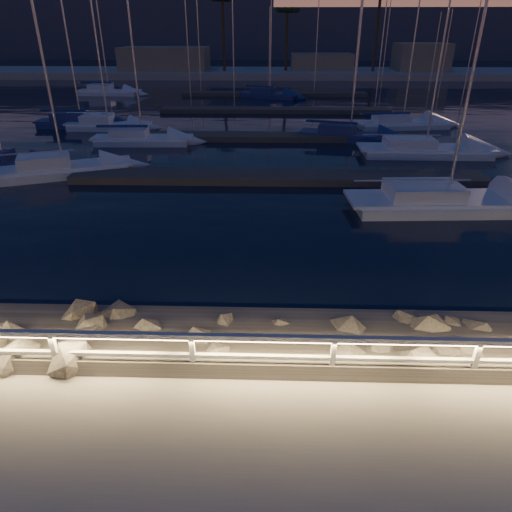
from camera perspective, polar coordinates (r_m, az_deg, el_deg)
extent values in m
plane|color=#A9A399|center=(10.31, 3.66, -14.66)|extent=(400.00, 400.00, 0.00)
cube|color=#A9A399|center=(8.68, 4.13, -26.14)|extent=(240.00, 5.00, 0.20)
cube|color=slate|center=(11.66, 3.42, -10.89)|extent=(240.00, 3.45, 1.29)
plane|color=black|center=(88.05, 2.18, 21.88)|extent=(320.00, 320.00, 0.00)
plane|color=black|center=(11.14, 3.48, -19.30)|extent=(400.00, 400.00, 0.00)
cube|color=white|center=(10.99, -23.83, -10.98)|extent=(0.11, 0.11, 1.00)
cube|color=white|center=(10.11, -7.92, -12.19)|extent=(0.11, 0.11, 1.00)
cube|color=white|center=(10.08, 9.58, -12.47)|extent=(0.11, 0.11, 1.00)
cube|color=white|center=(10.91, 25.73, -11.73)|extent=(0.11, 0.11, 1.00)
cube|color=white|center=(9.68, 3.84, -10.21)|extent=(44.00, 0.12, 0.12)
cube|color=white|center=(9.99, 3.75, -12.51)|extent=(44.00, 0.09, 0.09)
cube|color=#FBC171|center=(9.71, 3.83, -10.66)|extent=(44.00, 0.04, 0.03)
sphere|color=slate|center=(12.94, -28.01, -9.41)|extent=(0.96, 0.96, 0.96)
sphere|color=slate|center=(11.44, 25.43, -12.64)|extent=(0.77, 0.77, 0.77)
cube|color=#4F4942|center=(24.81, 2.65, 9.80)|extent=(22.00, 2.00, 0.40)
cube|color=#4F4942|center=(34.50, 2.47, 14.64)|extent=(22.00, 2.00, 0.40)
cube|color=#4F4942|center=(46.30, 2.35, 17.74)|extent=(22.00, 2.00, 0.40)
cube|color=#4F4942|center=(58.19, 2.28, 19.58)|extent=(22.00, 2.00, 0.40)
cube|color=#A9A399|center=(82.04, 2.20, 21.80)|extent=(160.00, 14.00, 1.20)
cube|color=gray|center=(83.76, -11.26, 22.83)|extent=(14.00, 8.00, 4.00)
cube|color=gray|center=(83.34, 8.18, 22.69)|extent=(10.00, 6.00, 3.00)
cube|color=gray|center=(85.43, 19.88, 22.14)|extent=(8.00, 7.00, 4.60)
cylinder|color=#463321|center=(80.11, -4.09, 25.83)|extent=(0.44, 0.44, 10.50)
cylinder|color=#463321|center=(80.79, 3.84, 25.31)|extent=(0.44, 0.44, 9.00)
cylinder|color=#463321|center=(81.41, 14.86, 25.48)|extent=(0.44, 0.44, 11.50)
cube|color=#343D50|center=(137.76, 2.14, 25.54)|extent=(220.00, 30.00, 14.00)
cube|color=#343D50|center=(159.31, -22.34, 24.67)|extent=(120.00, 25.00, 18.00)
cube|color=silver|center=(27.92, -22.78, 9.59)|extent=(7.07, 4.62, 0.57)
cube|color=silver|center=(27.82, -22.91, 10.30)|extent=(7.46, 4.52, 0.16)
cube|color=silver|center=(27.80, -24.97, 10.68)|extent=(3.06, 2.55, 0.67)
cylinder|color=#ADADB2|center=(26.97, -25.30, 22.40)|extent=(0.12, 0.12, 11.67)
cylinder|color=#ADADB2|center=(27.72, -26.15, 11.53)|extent=(3.92, 1.67, 0.08)
cube|color=navy|center=(30.77, -28.82, 9.82)|extent=(6.19, 2.39, 0.47)
cube|color=navy|center=(30.70, -28.94, 10.35)|extent=(6.68, 2.11, 0.13)
cube|color=silver|center=(22.51, 22.67, 5.80)|extent=(8.43, 3.22, 0.56)
cube|color=silver|center=(22.40, 22.82, 6.64)|extent=(9.10, 2.85, 0.15)
cube|color=silver|center=(21.84, 20.20, 7.61)|extent=(3.34, 2.25, 0.66)
cylinder|color=#ADADB2|center=(21.31, 26.61, 25.32)|extent=(0.12, 0.12, 14.40)
cylinder|color=#ADADB2|center=(21.49, 18.97, 8.94)|extent=(5.18, 0.37, 0.08)
cube|color=silver|center=(39.93, -17.92, 15.02)|extent=(6.25, 2.22, 0.53)
cube|color=silver|center=(39.87, -17.99, 15.49)|extent=(6.76, 1.92, 0.14)
cube|color=silver|center=(40.12, -19.25, 15.86)|extent=(2.45, 1.61, 0.62)
cylinder|color=#ADADB2|center=(39.29, -19.19, 23.29)|extent=(0.11, 0.11, 10.76)
cylinder|color=#ADADB2|center=(40.21, -19.95, 16.48)|extent=(3.87, 0.17, 0.08)
cube|color=silver|center=(34.12, -13.94, 13.68)|extent=(6.48, 2.37, 0.50)
cube|color=silver|center=(34.06, -14.00, 14.20)|extent=(7.01, 2.07, 0.14)
cube|color=silver|center=(34.21, -15.56, 14.63)|extent=(2.55, 1.69, 0.59)
cylinder|color=#ADADB2|center=(33.37, -15.16, 23.69)|extent=(0.11, 0.11, 11.13)
cylinder|color=#ADADB2|center=(34.24, -16.40, 15.31)|extent=(4.01, 0.22, 0.07)
cube|color=navy|center=(35.06, 11.64, 14.25)|extent=(7.09, 4.07, 0.49)
cube|color=navy|center=(35.00, 11.68, 14.74)|extent=(7.53, 3.91, 0.13)
cube|color=navy|center=(35.06, 10.17, 15.40)|extent=(2.99, 2.36, 0.57)
cylinder|color=#ADADB2|center=(34.31, 12.67, 24.45)|extent=(0.11, 0.11, 11.69)
cylinder|color=#ADADB2|center=(35.05, 9.44, 16.19)|extent=(4.05, 1.27, 0.07)
cube|color=silver|center=(31.96, 20.34, 11.97)|extent=(7.88, 2.73, 0.53)
cube|color=silver|center=(31.88, 20.43, 12.55)|extent=(8.53, 2.35, 0.14)
cube|color=silver|center=(31.50, 18.60, 13.30)|extent=(3.08, 2.01, 0.62)
cylinder|color=#ADADB2|center=(31.12, 22.64, 24.88)|extent=(0.11, 0.11, 13.62)
cylinder|color=#ADADB2|center=(31.26, 17.74, 14.23)|extent=(4.90, 0.15, 0.08)
cube|color=navy|center=(41.71, -20.92, 15.03)|extent=(6.81, 2.44, 0.53)
cube|color=navy|center=(41.66, -21.00, 15.48)|extent=(7.36, 2.12, 0.14)
cube|color=navy|center=(41.99, -22.29, 15.81)|extent=(2.67, 1.76, 0.62)
cylinder|color=#ADADB2|center=(41.09, -22.46, 23.57)|extent=(0.11, 0.11, 11.71)
cylinder|color=#ADADB2|center=(42.11, -23.01, 16.38)|extent=(4.22, 0.19, 0.08)
cube|color=navy|center=(56.51, 1.78, 19.33)|extent=(6.90, 4.68, 0.47)
cube|color=navy|center=(56.48, 1.78, 19.63)|extent=(7.27, 4.60, 0.13)
cube|color=navy|center=(56.82, 0.89, 19.99)|extent=(3.01, 2.54, 0.56)
cylinder|color=#ADADB2|center=(56.06, 1.87, 25.52)|extent=(0.10, 0.10, 11.42)
cylinder|color=#ADADB2|center=(56.96, 0.45, 20.45)|extent=(3.79, 1.73, 0.07)
cube|color=silver|center=(40.58, 17.80, 15.21)|extent=(7.42, 3.48, 0.48)
cube|color=silver|center=(40.53, 17.86, 15.63)|extent=(7.95, 3.23, 0.13)
cube|color=silver|center=(40.08, 16.58, 16.12)|extent=(3.02, 2.20, 0.56)
cylinder|color=#ADADB2|center=(39.93, 19.22, 24.44)|extent=(0.10, 0.10, 12.38)
cylinder|color=#ADADB2|center=(39.81, 15.98, 16.77)|extent=(4.41, 0.78, 0.07)
cube|color=silver|center=(61.27, -17.88, 18.73)|extent=(7.10, 2.73, 0.59)
cube|color=silver|center=(61.22, -17.93, 19.07)|extent=(7.66, 2.42, 0.16)
cube|color=silver|center=(61.55, -18.87, 19.34)|extent=(2.81, 1.90, 0.70)
cylinder|color=#ADADB2|center=(60.84, -18.82, 24.79)|extent=(0.13, 0.13, 12.10)
cylinder|color=#ADADB2|center=(61.69, -19.38, 19.79)|extent=(4.35, 0.34, 0.09)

